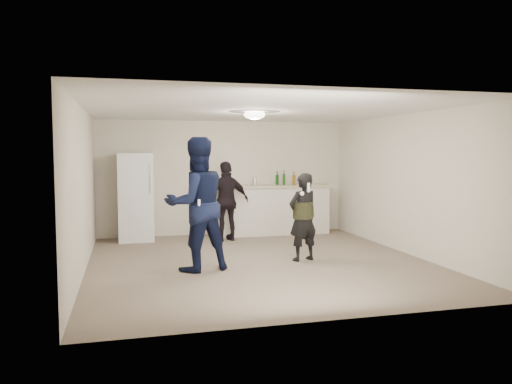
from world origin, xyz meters
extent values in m
plane|color=#6B5B4C|center=(0.00, 0.00, 0.00)|extent=(6.00, 6.00, 0.00)
plane|color=silver|center=(0.00, 0.00, 2.50)|extent=(6.00, 6.00, 0.00)
plane|color=beige|center=(0.00, 3.00, 1.25)|extent=(6.00, 0.00, 6.00)
plane|color=beige|center=(0.00, -3.00, 1.25)|extent=(6.00, 0.00, 6.00)
plane|color=beige|center=(-2.75, 0.00, 1.25)|extent=(0.00, 6.00, 6.00)
plane|color=beige|center=(2.75, 0.00, 1.25)|extent=(0.00, 6.00, 6.00)
cube|color=silver|center=(0.97, 2.67, 0.53)|extent=(2.60, 0.56, 1.05)
cube|color=#BFB794|center=(0.97, 2.67, 1.07)|extent=(2.68, 0.64, 0.04)
cube|color=white|center=(-1.93, 2.60, 0.90)|extent=(0.70, 0.70, 1.80)
cylinder|color=white|center=(-1.65, 2.23, 1.30)|extent=(0.02, 0.02, 0.60)
ellipsoid|color=white|center=(0.00, 0.30, 2.45)|extent=(0.36, 0.36, 0.16)
cylinder|color=silver|center=(0.64, 2.77, 1.18)|extent=(0.08, 0.08, 0.17)
imported|color=#0F1A42|center=(-1.08, -0.33, 1.02)|extent=(1.16, 1.00, 2.05)
imported|color=black|center=(0.74, -0.08, 0.74)|extent=(0.61, 0.49, 1.47)
cylinder|color=#2D3217|center=(0.74, -0.08, 0.85)|extent=(0.34, 0.34, 0.28)
imported|color=black|center=(-0.12, 2.10, 0.82)|extent=(1.02, 0.58, 1.64)
cube|color=white|center=(-1.08, -0.61, 1.05)|extent=(0.04, 0.04, 0.15)
sphere|color=white|center=(-0.96, -0.58, 0.98)|extent=(0.07, 0.07, 0.07)
cube|color=white|center=(0.74, -0.33, 1.25)|extent=(0.04, 0.04, 0.15)
sphere|color=white|center=(0.64, -0.30, 1.15)|extent=(0.07, 0.07, 0.07)
cylinder|color=white|center=(0.08, 2.49, 1.18)|extent=(0.07, 0.07, 0.17)
cylinder|color=brown|center=(1.50, 2.61, 1.19)|extent=(0.08, 0.08, 0.20)
cylinder|color=#134414|center=(1.16, 2.79, 1.20)|extent=(0.07, 0.07, 0.22)
cylinder|color=#174D16|center=(1.31, 2.73, 1.21)|extent=(0.06, 0.06, 0.25)
cylinder|color=brown|center=(1.52, 2.67, 1.20)|extent=(0.07, 0.07, 0.22)
camera|label=1|loc=(-2.11, -7.89, 1.82)|focal=35.00mm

